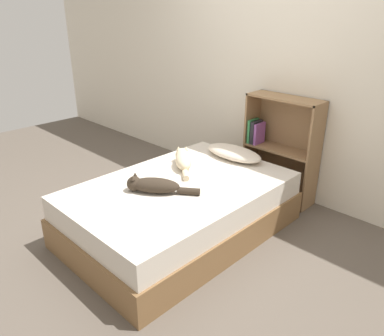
{
  "coord_description": "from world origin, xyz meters",
  "views": [
    {
      "loc": [
        2.01,
        -1.9,
        1.78
      ],
      "look_at": [
        0.0,
        0.14,
        0.55
      ],
      "focal_mm": 35.0,
      "sensor_mm": 36.0,
      "label": 1
    }
  ],
  "objects_px": {
    "bed": "(180,209)",
    "bookshelf": "(281,147)",
    "cat_light": "(183,160)",
    "cat_dark": "(153,185)",
    "pillow": "(234,153)"
  },
  "relations": [
    {
      "from": "pillow",
      "to": "cat_light",
      "type": "bearing_deg",
      "value": -112.33
    },
    {
      "from": "pillow",
      "to": "bookshelf",
      "type": "bearing_deg",
      "value": 59.92
    },
    {
      "from": "pillow",
      "to": "cat_light",
      "type": "relative_size",
      "value": 1.43
    },
    {
      "from": "cat_light",
      "to": "bookshelf",
      "type": "height_order",
      "value": "bookshelf"
    },
    {
      "from": "bed",
      "to": "cat_dark",
      "type": "xyz_separation_m",
      "value": [
        -0.05,
        -0.25,
        0.29
      ]
    },
    {
      "from": "bed",
      "to": "bookshelf",
      "type": "distance_m",
      "value": 1.24
    },
    {
      "from": "cat_light",
      "to": "bookshelf",
      "type": "distance_m",
      "value": 1.01
    },
    {
      "from": "bed",
      "to": "pillow",
      "type": "xyz_separation_m",
      "value": [
        -0.05,
        0.76,
        0.28
      ]
    },
    {
      "from": "bed",
      "to": "cat_dark",
      "type": "height_order",
      "value": "cat_dark"
    },
    {
      "from": "bed",
      "to": "bookshelf",
      "type": "bearing_deg",
      "value": 80.53
    },
    {
      "from": "bookshelf",
      "to": "pillow",
      "type": "bearing_deg",
      "value": -120.08
    },
    {
      "from": "cat_dark",
      "to": "bookshelf",
      "type": "relative_size",
      "value": 0.49
    },
    {
      "from": "bed",
      "to": "cat_light",
      "type": "height_order",
      "value": "cat_light"
    },
    {
      "from": "cat_light",
      "to": "cat_dark",
      "type": "height_order",
      "value": "cat_light"
    },
    {
      "from": "bed",
      "to": "bookshelf",
      "type": "xyz_separation_m",
      "value": [
        0.2,
        1.19,
        0.3
      ]
    }
  ]
}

